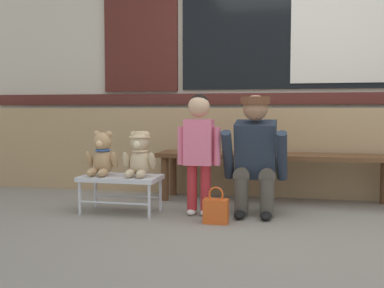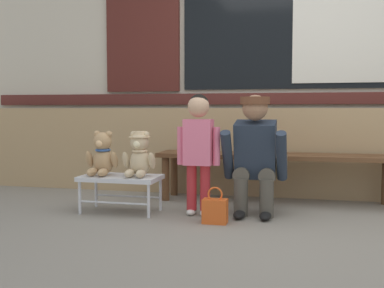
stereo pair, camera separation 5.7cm
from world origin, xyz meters
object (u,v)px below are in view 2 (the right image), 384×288
Objects in this scene: child_standing at (198,141)px; handbag_on_ground at (215,210)px; small_display_bench at (121,180)px; teddy_bear_plain at (102,155)px; teddy_bear_with_hat at (139,155)px; wooden_bench_long at (273,161)px; adult_crouching at (256,155)px.

child_standing is 3.52× the size of handbag_on_ground.
small_display_bench is at bearing 166.70° from handbag_on_ground.
teddy_bear_plain is at bearing -176.48° from child_standing.
small_display_bench is 1.76× the size of teddy_bear_with_hat.
wooden_bench_long reaches higher than handbag_on_ground.
child_standing is at bearing -165.12° from adult_crouching.
child_standing reaches higher than small_display_bench.
teddy_bear_plain is at bearing -179.87° from teddy_bear_with_hat.
teddy_bear_with_hat is at bearing 0.77° from small_display_bench.
handbag_on_ground is (0.66, -0.20, -0.38)m from teddy_bear_with_hat.
small_display_bench is 1.11m from adult_crouching.
adult_crouching is 3.49× the size of handbag_on_ground.
wooden_bench_long is at bearing 31.73° from small_display_bench.
adult_crouching reaches higher than teddy_bear_with_hat.
teddy_bear_with_hat is 0.79m from handbag_on_ground.
child_standing reaches higher than adult_crouching.
teddy_bear_plain is 0.38× the size of adult_crouching.
teddy_bear_with_hat is at bearing 163.46° from handbag_on_ground.
wooden_bench_long is 1.52m from teddy_bear_plain.
child_standing is at bearing 126.81° from handbag_on_ground.
adult_crouching is (0.92, 0.17, 0.01)m from teddy_bear_with_hat.
adult_crouching is (-0.09, -0.56, 0.11)m from wooden_bench_long.
small_display_bench is 0.26m from teddy_bear_with_hat.
adult_crouching is (1.24, 0.17, 0.02)m from teddy_bear_plain.
small_display_bench is 0.67× the size of adult_crouching.
teddy_bear_with_hat is 0.93m from adult_crouching.
wooden_bench_long is at bearing 51.61° from child_standing.
child_standing is (0.80, 0.05, 0.13)m from teddy_bear_plain.
teddy_bear_with_hat is (0.32, 0.00, 0.01)m from teddy_bear_plain.
child_standing reaches higher than handbag_on_ground.
adult_crouching is at bearing 54.33° from handbag_on_ground.
teddy_bear_with_hat is at bearing 0.13° from teddy_bear_plain.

